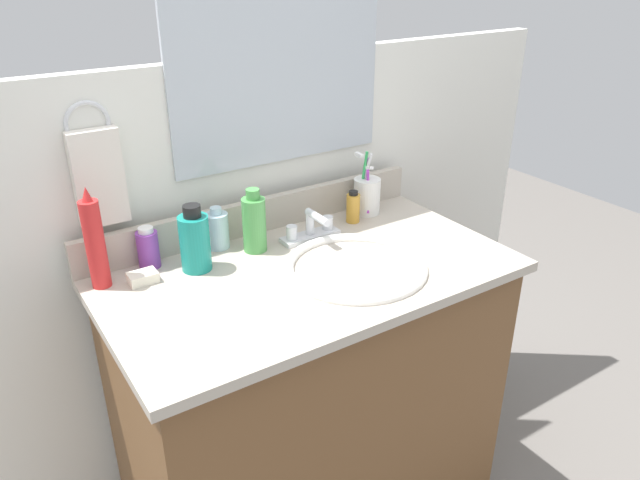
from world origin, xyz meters
name	(u,v)px	position (x,y,z in m)	size (l,w,h in m)	color
vanity_cabinet	(311,414)	(0.00, 0.00, 0.42)	(0.93, 0.50, 0.83)	brown
countertop	(310,274)	(0.00, 0.00, 0.84)	(0.96, 0.54, 0.02)	#B2A899
backsplash	(258,216)	(0.00, 0.26, 0.90)	(0.96, 0.02, 0.09)	#B2A899
back_wall	(252,288)	(0.00, 0.32, 0.65)	(2.06, 0.04, 1.30)	silver
mirror_panel	(279,52)	(0.10, 0.30, 1.30)	(0.60, 0.01, 0.56)	#B2BCC6
towel_ring	(87,123)	(-0.38, 0.30, 1.19)	(0.10, 0.10, 0.01)	silver
hand_towel	(98,178)	(-0.38, 0.28, 1.07)	(0.11, 0.04, 0.22)	silver
sink_basin	(355,280)	(0.09, -0.05, 0.83)	(0.34, 0.34, 0.11)	white
faucet	(311,229)	(0.09, 0.14, 0.88)	(0.16, 0.10, 0.08)	silver
bottle_mouthwash_teal	(195,241)	(-0.22, 0.15, 0.93)	(0.07, 0.07, 0.16)	teal
bottle_oil_amber	(353,207)	(0.25, 0.17, 0.90)	(0.04, 0.04, 0.09)	gold
bottle_cream_purple	(148,248)	(-0.31, 0.22, 0.90)	(0.05, 0.05, 0.10)	#7A3899
bottle_toner_green	(254,223)	(-0.06, 0.16, 0.93)	(0.06, 0.06, 0.16)	#4C9E4C
bottle_gel_clear	(217,230)	(-0.13, 0.23, 0.90)	(0.06, 0.06, 0.11)	silver
bottle_spray_red	(95,243)	(-0.43, 0.19, 0.96)	(0.04, 0.04, 0.24)	red
cup_white_ceramic	(367,195)	(0.32, 0.20, 0.91)	(0.08, 0.09, 0.18)	white
soap_bar	(143,277)	(-0.35, 0.16, 0.87)	(0.06, 0.04, 0.02)	white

